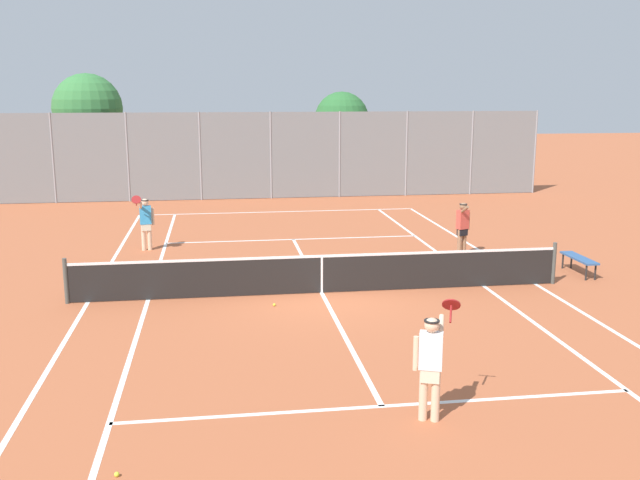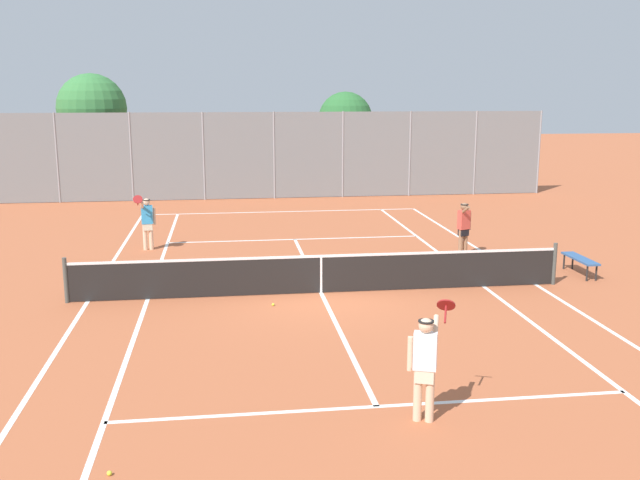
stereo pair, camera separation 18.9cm
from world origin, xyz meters
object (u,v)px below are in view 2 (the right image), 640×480
(loose_tennis_ball_3, at_px, (431,270))
(player_near_side, at_px, (425,362))
(tennis_net, at_px, (321,273))
(tree_behind_right, at_px, (346,121))
(player_far_left, at_px, (147,220))
(loose_tennis_ball_0, at_px, (273,305))
(courtside_bench, at_px, (580,260))
(loose_tennis_ball_1, at_px, (109,473))
(player_far_right, at_px, (464,226))
(tree_behind_left, at_px, (91,111))
(loose_tennis_ball_2, at_px, (330,269))

(loose_tennis_ball_3, bearing_deg, player_near_side, -107.17)
(tennis_net, bearing_deg, tree_behind_right, 78.51)
(tree_behind_right, bearing_deg, tennis_net, -101.49)
(tennis_net, distance_m, player_far_left, 7.17)
(player_far_left, height_order, tree_behind_right, tree_behind_right)
(player_far_left, distance_m, tree_behind_right, 15.80)
(loose_tennis_ball_0, distance_m, courtside_bench, 8.49)
(player_near_side, height_order, loose_tennis_ball_3, player_near_side)
(player_far_left, height_order, loose_tennis_ball_3, player_far_left)
(loose_tennis_ball_1, height_order, tree_behind_right, tree_behind_right)
(player_far_right, height_order, loose_tennis_ball_3, player_far_right)
(player_far_right, distance_m, courtside_bench, 3.49)
(loose_tennis_ball_3, relative_size, tree_behind_left, 0.01)
(tennis_net, bearing_deg, loose_tennis_ball_3, 27.76)
(tree_behind_right, bearing_deg, loose_tennis_ball_3, -91.74)
(loose_tennis_ball_3, bearing_deg, courtside_bench, -13.33)
(player_far_left, bearing_deg, player_far_right, -12.82)
(player_far_right, relative_size, loose_tennis_ball_3, 24.24)
(loose_tennis_ball_1, height_order, tree_behind_left, tree_behind_left)
(loose_tennis_ball_0, bearing_deg, player_near_side, -73.20)
(player_far_right, bearing_deg, loose_tennis_ball_0, -144.50)
(loose_tennis_ball_0, distance_m, loose_tennis_ball_1, 7.49)
(tree_behind_left, bearing_deg, player_far_right, -50.67)
(player_near_side, height_order, loose_tennis_ball_1, player_near_side)
(tennis_net, xyz_separation_m, courtside_bench, (7.08, 0.82, -0.10))
(player_far_right, relative_size, loose_tennis_ball_0, 24.24)
(player_far_right, bearing_deg, loose_tennis_ball_3, -131.69)
(loose_tennis_ball_0, bearing_deg, tree_behind_left, 109.72)
(player_far_right, height_order, loose_tennis_ball_2, player_far_right)
(loose_tennis_ball_0, xyz_separation_m, loose_tennis_ball_1, (-2.59, -7.03, 0.00))
(tennis_net, bearing_deg, tree_behind_left, 113.67)
(loose_tennis_ball_2, bearing_deg, player_near_side, -89.73)
(player_far_right, bearing_deg, tree_behind_right, 93.44)
(tennis_net, xyz_separation_m, loose_tennis_ball_0, (-1.23, -0.90, -0.48))
(player_far_left, distance_m, loose_tennis_ball_3, 8.79)
(loose_tennis_ball_0, height_order, loose_tennis_ball_1, same)
(player_near_side, bearing_deg, tennis_net, 94.87)
(player_far_left, xyz_separation_m, player_far_right, (9.33, -2.12, -0.02))
(tennis_net, bearing_deg, player_far_right, 35.29)
(tennis_net, height_order, player_far_left, player_far_left)
(loose_tennis_ball_1, distance_m, loose_tennis_ball_2, 11.03)
(player_far_left, height_order, courtside_bench, player_far_left)
(loose_tennis_ball_2, height_order, tree_behind_left, tree_behind_left)
(loose_tennis_ball_0, relative_size, tree_behind_right, 0.01)
(player_near_side, bearing_deg, player_far_left, 112.85)
(loose_tennis_ball_0, height_order, loose_tennis_ball_3, same)
(player_far_left, xyz_separation_m, tree_behind_left, (-3.91, 14.04, 2.93))
(player_near_side, bearing_deg, courtside_bench, 50.14)
(tree_behind_left, bearing_deg, loose_tennis_ball_1, -80.23)
(player_far_left, relative_size, tree_behind_right, 0.37)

